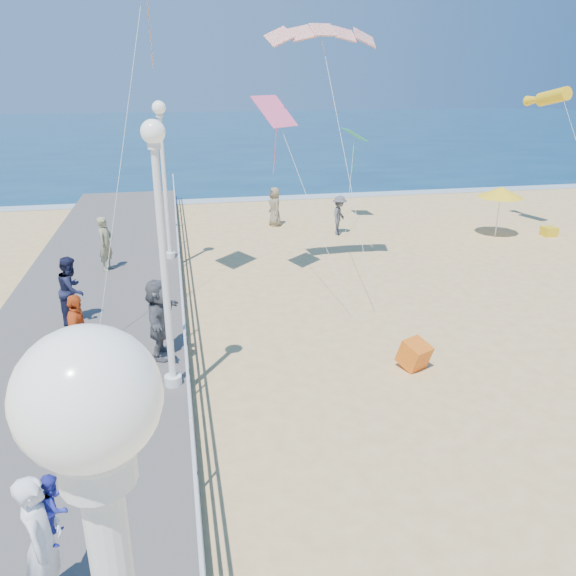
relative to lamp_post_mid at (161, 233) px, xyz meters
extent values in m
plane|color=#EAC37A|center=(5.35, 0.00, -3.66)|extent=(160.00, 160.00, 0.00)
cube|color=navy|center=(5.35, 65.00, -3.65)|extent=(160.00, 90.00, 0.05)
cube|color=silver|center=(5.35, 20.50, -3.63)|extent=(160.00, 1.20, 0.04)
cube|color=#645F5A|center=(-2.15, 0.00, -3.46)|extent=(5.00, 44.00, 0.40)
cube|color=white|center=(0.30, 0.00, -2.21)|extent=(0.05, 42.00, 0.06)
cube|color=white|center=(0.30, 0.00, -2.71)|extent=(0.05, 42.00, 0.04)
sphere|color=white|center=(0.00, -9.00, 1.84)|extent=(0.44, 0.44, 0.44)
cylinder|color=white|center=(0.00, 0.00, -3.16)|extent=(0.36, 0.36, 0.20)
cylinder|color=white|center=(0.00, 0.00, -0.81)|extent=(0.14, 0.14, 4.70)
sphere|color=white|center=(0.00, 0.00, 1.84)|extent=(0.44, 0.44, 0.44)
cylinder|color=white|center=(0.00, 9.00, -3.16)|extent=(0.36, 0.36, 0.20)
cylinder|color=white|center=(0.00, 9.00, -0.81)|extent=(0.14, 0.14, 4.70)
sphere|color=white|center=(0.00, 9.00, 1.84)|extent=(0.44, 0.44, 0.44)
imported|color=white|center=(-1.49, -4.98, -2.34)|extent=(0.46, 0.69, 1.84)
imported|color=#3137B7|center=(-1.34, -4.83, -1.97)|extent=(0.35, 0.44, 0.88)
imported|color=#D9521B|center=(-1.91, 0.92, -2.37)|extent=(0.51, 1.08, 1.79)
imported|color=#595A5E|center=(-0.23, 1.36, -2.33)|extent=(0.91, 1.81, 1.86)
imported|color=gray|center=(-2.02, 8.07, -2.36)|extent=(0.65, 0.77, 1.79)
imported|color=#191C38|center=(-2.47, 3.82, -2.38)|extent=(0.80, 0.96, 1.77)
imported|color=#535358|center=(7.23, 12.34, -2.82)|extent=(1.11, 1.26, 1.69)
imported|color=#7F7357|center=(4.77, 14.40, -2.77)|extent=(0.69, 0.95, 1.78)
cube|color=red|center=(5.51, 0.32, -3.36)|extent=(0.81, 0.88, 0.74)
cylinder|color=white|center=(13.76, 10.67, -2.76)|extent=(0.05, 0.05, 1.80)
cone|color=yellow|center=(13.76, 10.67, -1.75)|extent=(1.90, 1.90, 0.45)
cube|color=gold|center=(16.02, 10.23, -3.46)|extent=(0.55, 0.55, 0.40)
cylinder|color=yellow|center=(15.91, 11.21, 2.02)|extent=(0.97, 2.47, 1.04)
cube|color=#FD5D90|center=(3.43, 6.87, 1.80)|extent=(1.50, 1.48, 0.89)
cube|color=#24AB68|center=(8.51, 14.56, 0.34)|extent=(1.01, 1.13, 0.55)
camera|label=1|loc=(0.29, -10.52, 2.72)|focal=35.00mm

